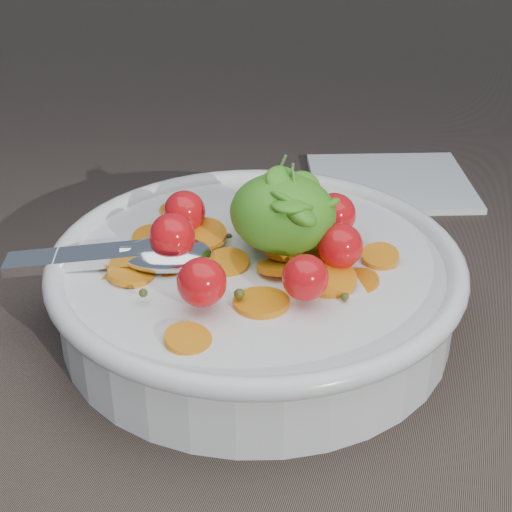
# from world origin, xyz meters

# --- Properties ---
(ground) EXTENTS (6.00, 6.00, 0.00)m
(ground) POSITION_xyz_m (0.00, 0.00, 0.00)
(ground) COLOR brown
(ground) RESTS_ON ground
(bowl) EXTENTS (0.34, 0.31, 0.13)m
(bowl) POSITION_xyz_m (-0.01, -0.03, 0.04)
(bowl) COLOR white
(bowl) RESTS_ON ground
(napkin) EXTENTS (0.20, 0.19, 0.01)m
(napkin) POSITION_xyz_m (0.06, 0.26, 0.00)
(napkin) COLOR white
(napkin) RESTS_ON ground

